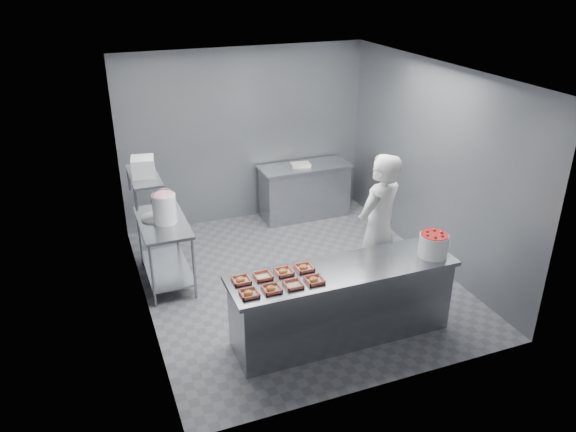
{
  "coord_description": "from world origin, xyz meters",
  "views": [
    {
      "loc": [
        -2.51,
        -6.12,
        4.01
      ],
      "look_at": [
        -0.21,
        -0.2,
        1.08
      ],
      "focal_mm": 35.0,
      "sensor_mm": 36.0,
      "label": 1
    }
  ],
  "objects_px": {
    "tray_1": "(271,289)",
    "tray_5": "(263,276)",
    "tray_4": "(241,280)",
    "worker": "(378,229)",
    "back_counter": "(305,191)",
    "glaze_bucket": "(164,208)",
    "appliance": "(143,167)",
    "tray_0": "(249,293)",
    "strawberry_tub": "(433,244)",
    "tray_7": "(304,268)",
    "tray_2": "(293,285)",
    "tray_3": "(314,280)",
    "tray_6": "(284,272)",
    "prep_table": "(165,242)",
    "service_counter": "(342,303)"
  },
  "relations": [
    {
      "from": "tray_1",
      "to": "worker",
      "type": "distance_m",
      "value": 1.81
    },
    {
      "from": "tray_4",
      "to": "tray_6",
      "type": "distance_m",
      "value": 0.48
    },
    {
      "from": "tray_3",
      "to": "glaze_bucket",
      "type": "height_order",
      "value": "glaze_bucket"
    },
    {
      "from": "tray_7",
      "to": "strawberry_tub",
      "type": "relative_size",
      "value": 0.57
    },
    {
      "from": "prep_table",
      "to": "tray_3",
      "type": "relative_size",
      "value": 6.4
    },
    {
      "from": "tray_2",
      "to": "glaze_bucket",
      "type": "relative_size",
      "value": 0.4
    },
    {
      "from": "prep_table",
      "to": "worker",
      "type": "relative_size",
      "value": 0.62
    },
    {
      "from": "back_counter",
      "to": "appliance",
      "type": "relative_size",
      "value": 4.86
    },
    {
      "from": "tray_6",
      "to": "appliance",
      "type": "height_order",
      "value": "appliance"
    },
    {
      "from": "tray_0",
      "to": "tray_2",
      "type": "bearing_deg",
      "value": 0.0
    },
    {
      "from": "strawberry_tub",
      "to": "tray_5",
      "type": "bearing_deg",
      "value": 173.12
    },
    {
      "from": "back_counter",
      "to": "tray_5",
      "type": "relative_size",
      "value": 8.01
    },
    {
      "from": "tray_7",
      "to": "glaze_bucket",
      "type": "bearing_deg",
      "value": 124.2
    },
    {
      "from": "prep_table",
      "to": "tray_5",
      "type": "height_order",
      "value": "tray_5"
    },
    {
      "from": "tray_4",
      "to": "tray_7",
      "type": "relative_size",
      "value": 1.0
    },
    {
      "from": "tray_1",
      "to": "appliance",
      "type": "height_order",
      "value": "appliance"
    },
    {
      "from": "tray_0",
      "to": "tray_6",
      "type": "relative_size",
      "value": 1.0
    },
    {
      "from": "tray_0",
      "to": "appliance",
      "type": "bearing_deg",
      "value": 108.47
    },
    {
      "from": "tray_3",
      "to": "prep_table",
      "type": "bearing_deg",
      "value": 120.62
    },
    {
      "from": "back_counter",
      "to": "appliance",
      "type": "xyz_separation_m",
      "value": [
        -2.72,
        -1.33,
        1.23
      ]
    },
    {
      "from": "back_counter",
      "to": "tray_5",
      "type": "height_order",
      "value": "tray_5"
    },
    {
      "from": "tray_0",
      "to": "tray_7",
      "type": "bearing_deg",
      "value": 21.1
    },
    {
      "from": "tray_0",
      "to": "tray_3",
      "type": "bearing_deg",
      "value": 0.0
    },
    {
      "from": "back_counter",
      "to": "tray_4",
      "type": "distance_m",
      "value": 3.75
    },
    {
      "from": "tray_1",
      "to": "strawberry_tub",
      "type": "distance_m",
      "value": 1.98
    },
    {
      "from": "appliance",
      "to": "tray_5",
      "type": "bearing_deg",
      "value": -54.17
    },
    {
      "from": "tray_5",
      "to": "glaze_bucket",
      "type": "xyz_separation_m",
      "value": [
        -0.72,
        1.77,
        0.18
      ]
    },
    {
      "from": "tray_1",
      "to": "tray_5",
      "type": "distance_m",
      "value": 0.28
    },
    {
      "from": "glaze_bucket",
      "to": "tray_6",
      "type": "bearing_deg",
      "value": -61.46
    },
    {
      "from": "service_counter",
      "to": "tray_0",
      "type": "height_order",
      "value": "tray_0"
    },
    {
      "from": "tray_1",
      "to": "back_counter",
      "type": "bearing_deg",
      "value": 62.11
    },
    {
      "from": "prep_table",
      "to": "tray_5",
      "type": "bearing_deg",
      "value": -67.25
    },
    {
      "from": "back_counter",
      "to": "glaze_bucket",
      "type": "distance_m",
      "value": 2.92
    },
    {
      "from": "back_counter",
      "to": "glaze_bucket",
      "type": "height_order",
      "value": "glaze_bucket"
    },
    {
      "from": "tray_4",
      "to": "tray_5",
      "type": "xyz_separation_m",
      "value": [
        0.24,
        0.0,
        -0.0
      ]
    },
    {
      "from": "service_counter",
      "to": "glaze_bucket",
      "type": "xyz_separation_m",
      "value": [
        -1.62,
        1.91,
        0.65
      ]
    },
    {
      "from": "tray_2",
      "to": "tray_3",
      "type": "distance_m",
      "value": 0.24
    },
    {
      "from": "tray_3",
      "to": "tray_4",
      "type": "xyz_separation_m",
      "value": [
        -0.72,
        0.28,
        0.0
      ]
    },
    {
      "from": "tray_5",
      "to": "strawberry_tub",
      "type": "height_order",
      "value": "strawberry_tub"
    },
    {
      "from": "tray_0",
      "to": "tray_1",
      "type": "height_order",
      "value": "same"
    },
    {
      "from": "tray_2",
      "to": "strawberry_tub",
      "type": "bearing_deg",
      "value": 1.32
    },
    {
      "from": "back_counter",
      "to": "worker",
      "type": "distance_m",
      "value": 2.7
    },
    {
      "from": "service_counter",
      "to": "back_counter",
      "type": "bearing_deg",
      "value": 74.52
    },
    {
      "from": "tray_5",
      "to": "tray_3",
      "type": "bearing_deg",
      "value": -30.22
    },
    {
      "from": "tray_6",
      "to": "prep_table",
      "type": "bearing_deg",
      "value": 118.82
    },
    {
      "from": "appliance",
      "to": "tray_2",
      "type": "bearing_deg",
      "value": -52.13
    },
    {
      "from": "back_counter",
      "to": "glaze_bucket",
      "type": "xyz_separation_m",
      "value": [
        -2.52,
        -1.34,
        0.65
      ]
    },
    {
      "from": "tray_6",
      "to": "worker",
      "type": "relative_size",
      "value": 0.1
    },
    {
      "from": "service_counter",
      "to": "prep_table",
      "type": "bearing_deg",
      "value": 130.24
    },
    {
      "from": "tray_3",
      "to": "tray_6",
      "type": "bearing_deg",
      "value": 130.82
    }
  ]
}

